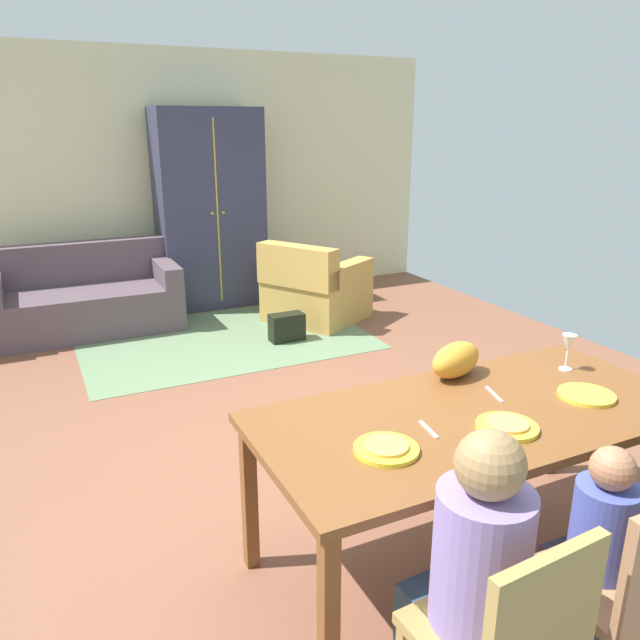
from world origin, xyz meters
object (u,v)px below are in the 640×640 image
plate_near_woman (586,395)px  handbag (287,327)px  person_child (589,567)px  armoire (210,210)px  person_man (469,595)px  dining_table (477,425)px  couch (85,300)px  plate_near_man (386,449)px  dining_chair_child (632,584)px  dining_chair_man (508,639)px  plate_near_child (507,427)px  armchair (314,290)px  wine_glass (568,345)px  cat (456,360)px

plate_near_woman → handbag: bearing=92.2°
person_child → armoire: (0.17, 5.30, 0.62)m
person_man → handbag: 3.92m
dining_table → couch: couch is taller
plate_near_man → person_man: 0.58m
dining_chair_child → dining_chair_man: bearing=180.0°
plate_near_man → plate_near_woman: size_ratio=1.00×
plate_near_child → person_man: size_ratio=0.23×
dining_chair_man → couch: bearing=97.7°
dining_table → armchair: armchair is taller
dining_table → dining_chair_child: dining_chair_child is taller
plate_near_woman → armoire: 4.78m
dining_table → wine_glass: (0.70, 0.18, 0.20)m
plate_near_child → couch: bearing=105.3°
wine_glass → person_child: 1.18m
armchair → armoire: armoire is taller
dining_chair_man → cat: (0.68, 1.17, 0.35)m
armoire → wine_glass: bearing=-83.2°
dining_chair_man → armoire: bearing=82.7°
cat → handbag: size_ratio=1.00×
plate_near_woman → handbag: size_ratio=0.78×
person_man → cat: size_ratio=3.47×
person_child → dining_table: bearing=90.0°
person_man → couch: 5.00m
plate_near_man → plate_near_child: bearing=-6.4°
dining_table → couch: 4.49m
wine_glass → dining_table: bearing=-165.6°
armoire → plate_near_woman: bearing=-85.6°
plate_near_man → person_child: (0.54, -0.53, -0.34)m
plate_near_man → person_child: 0.82m
plate_near_child → plate_near_man: bearing=173.6°
dining_chair_man → armchair: 4.67m
handbag → person_child: bearing=-96.2°
dining_chair_child → person_child: bearing=89.6°
person_man → person_child: size_ratio=1.20×
person_child → couch: size_ratio=0.53×
wine_glass → cat: wine_glass is taller
dining_chair_child → plate_near_child: bearing=89.9°
plate_near_man → handbag: size_ratio=0.78×
dining_chair_man → dining_chair_child: (0.53, -0.00, 0.00)m
plate_near_man → armchair: size_ratio=0.21×
person_man → person_child: 0.55m
armoire → person_child: bearing=-91.8°
dining_table → plate_near_woman: bearing=-10.5°
plate_near_man → dining_chair_child: bearing=-52.4°
wine_glass → handbag: bearing=95.6°
plate_near_child → wine_glass: (0.70, 0.36, 0.12)m
couch → armoire: (1.39, 0.35, 0.75)m
wine_glass → dining_chair_child: bearing=-125.2°
dining_chair_man → couch: size_ratio=0.50×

